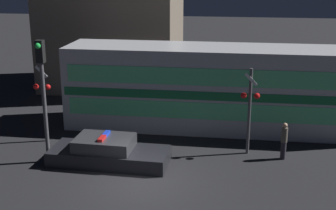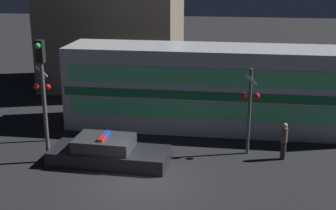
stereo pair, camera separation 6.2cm
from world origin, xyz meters
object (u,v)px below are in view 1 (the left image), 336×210
train (217,88)px  pedestrian (284,141)px  police_car (108,153)px  traffic_light_corner (43,86)px  crossing_signal_near (250,106)px

train → pedestrian: train is taller
police_car → traffic_light_corner: bearing=-172.9°
train → pedestrian: 4.96m
traffic_light_corner → crossing_signal_near: bearing=14.2°
pedestrian → train: bearing=129.2°
train → traffic_light_corner: (-6.77, -5.44, 1.24)m
police_car → traffic_light_corner: size_ratio=0.97×
police_car → pedestrian: pedestrian is taller
pedestrian → crossing_signal_near: size_ratio=0.43×
train → traffic_light_corner: 8.78m
police_car → crossing_signal_near: bearing=20.1°
train → police_car: train is taller
traffic_light_corner → pedestrian: bearing=9.9°
pedestrian → crossing_signal_near: 2.05m
police_car → traffic_light_corner: (-2.53, -0.22, 2.85)m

